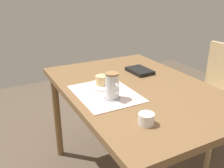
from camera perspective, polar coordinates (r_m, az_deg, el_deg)
The scene contains 9 objects.
dining_table at distance 1.49m, azimuth 5.60°, elevation -3.32°, with size 1.19×0.81×0.72m.
wooden_chair at distance 2.06m, azimuth 22.66°, elevation -2.76°, with size 0.45×0.45×0.86m.
placemat at distance 1.36m, azimuth -1.49°, elevation -2.17°, with size 0.39×0.31×0.00m, color silver.
pastry_plate at distance 1.44m, azimuth -2.37°, elevation -0.34°, with size 0.16×0.16×0.01m, color white.
pastry at distance 1.43m, azimuth -2.39°, elevation 0.89°, with size 0.07×0.07×0.05m, color #E5BC7F.
coffee_coaster at distance 1.30m, azimuth 0.01°, elevation -3.12°, with size 0.09×0.09×0.01m, color #99999E.
coffee_mug at distance 1.27m, azimuth 0.06°, elevation -0.31°, with size 0.10×0.07×0.13m.
sugar_bowl at distance 1.08m, azimuth 7.84°, elevation -7.91°, with size 0.07×0.07×0.05m, color white.
small_book at distance 1.69m, azimuth 6.35°, elevation 3.03°, with size 0.18×0.12×0.02m, color black.
Camera 1 is at (1.12, -0.75, 1.28)m, focal length 40.00 mm.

